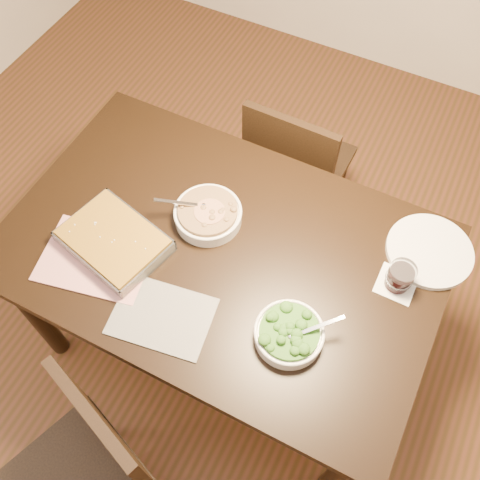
{
  "coord_description": "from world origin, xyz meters",
  "views": [
    {
      "loc": [
        0.45,
        -0.75,
        2.23
      ],
      "look_at": [
        0.05,
        0.03,
        0.8
      ],
      "focal_mm": 40.0,
      "sensor_mm": 36.0,
      "label": 1
    }
  ],
  "objects_px": {
    "dinner_plate": "(429,251)",
    "broccoli_bowl": "(289,334)",
    "table": "(222,263)",
    "baking_dish": "(114,241)",
    "stew_bowl": "(208,214)",
    "chair_far": "(295,165)",
    "wine_tumbler": "(400,276)",
    "chair_near": "(89,464)"
  },
  "relations": [
    {
      "from": "dinner_plate",
      "to": "broccoli_bowl",
      "type": "bearing_deg",
      "value": -121.36
    },
    {
      "from": "stew_bowl",
      "to": "broccoli_bowl",
      "type": "distance_m",
      "value": 0.48
    },
    {
      "from": "chair_near",
      "to": "broccoli_bowl",
      "type": "bearing_deg",
      "value": 72.82
    },
    {
      "from": "table",
      "to": "chair_near",
      "type": "height_order",
      "value": "chair_near"
    },
    {
      "from": "stew_bowl",
      "to": "wine_tumbler",
      "type": "distance_m",
      "value": 0.64
    },
    {
      "from": "stew_bowl",
      "to": "baking_dish",
      "type": "height_order",
      "value": "stew_bowl"
    },
    {
      "from": "chair_far",
      "to": "dinner_plate",
      "type": "bearing_deg",
      "value": 149.7
    },
    {
      "from": "wine_tumbler",
      "to": "chair_near",
      "type": "xyz_separation_m",
      "value": [
        -0.63,
        -0.85,
        -0.34
      ]
    },
    {
      "from": "wine_tumbler",
      "to": "broccoli_bowl",
      "type": "bearing_deg",
      "value": -126.19
    },
    {
      "from": "table",
      "to": "dinner_plate",
      "type": "height_order",
      "value": "dinner_plate"
    },
    {
      "from": "broccoli_bowl",
      "to": "wine_tumbler",
      "type": "bearing_deg",
      "value": 53.81
    },
    {
      "from": "stew_bowl",
      "to": "dinner_plate",
      "type": "xyz_separation_m",
      "value": [
        0.69,
        0.21,
        -0.02
      ]
    },
    {
      "from": "stew_bowl",
      "to": "baking_dish",
      "type": "bearing_deg",
      "value": -134.16
    },
    {
      "from": "stew_bowl",
      "to": "wine_tumbler",
      "type": "relative_size",
      "value": 2.54
    },
    {
      "from": "table",
      "to": "baking_dish",
      "type": "distance_m",
      "value": 0.36
    },
    {
      "from": "stew_bowl",
      "to": "chair_near",
      "type": "bearing_deg",
      "value": -90.0
    },
    {
      "from": "stew_bowl",
      "to": "chair_far",
      "type": "xyz_separation_m",
      "value": [
        0.09,
        0.57,
        -0.32
      ]
    },
    {
      "from": "stew_bowl",
      "to": "chair_near",
      "type": "xyz_separation_m",
      "value": [
        -0.0,
        -0.8,
        -0.32
      ]
    },
    {
      "from": "stew_bowl",
      "to": "chair_far",
      "type": "distance_m",
      "value": 0.66
    },
    {
      "from": "baking_dish",
      "to": "chair_near",
      "type": "height_order",
      "value": "chair_near"
    },
    {
      "from": "baking_dish",
      "to": "wine_tumbler",
      "type": "xyz_separation_m",
      "value": [
        0.85,
        0.28,
        0.02
      ]
    },
    {
      "from": "stew_bowl",
      "to": "baking_dish",
      "type": "relative_size",
      "value": 0.63
    },
    {
      "from": "chair_near",
      "to": "baking_dish",
      "type": "bearing_deg",
      "value": 130.3
    },
    {
      "from": "stew_bowl",
      "to": "chair_far",
      "type": "height_order",
      "value": "stew_bowl"
    },
    {
      "from": "broccoli_bowl",
      "to": "dinner_plate",
      "type": "xyz_separation_m",
      "value": [
        0.28,
        0.47,
        -0.02
      ]
    },
    {
      "from": "chair_near",
      "to": "wine_tumbler",
      "type": "bearing_deg",
      "value": 73.03
    },
    {
      "from": "stew_bowl",
      "to": "chair_near",
      "type": "distance_m",
      "value": 0.86
    },
    {
      "from": "table",
      "to": "wine_tumbler",
      "type": "bearing_deg",
      "value": 13.73
    },
    {
      "from": "chair_near",
      "to": "chair_far",
      "type": "bearing_deg",
      "value": 105.92
    },
    {
      "from": "chair_far",
      "to": "wine_tumbler",
      "type": "bearing_deg",
      "value": 137.18
    },
    {
      "from": "table",
      "to": "wine_tumbler",
      "type": "relative_size",
      "value": 15.12
    },
    {
      "from": "wine_tumbler",
      "to": "chair_near",
      "type": "distance_m",
      "value": 1.12
    },
    {
      "from": "dinner_plate",
      "to": "chair_far",
      "type": "distance_m",
      "value": 0.77
    },
    {
      "from": "chair_far",
      "to": "broccoli_bowl",
      "type": "bearing_deg",
      "value": 111.92
    },
    {
      "from": "broccoli_bowl",
      "to": "dinner_plate",
      "type": "relative_size",
      "value": 0.74
    },
    {
      "from": "dinner_plate",
      "to": "chair_near",
      "type": "bearing_deg",
      "value": -124.38
    },
    {
      "from": "baking_dish",
      "to": "dinner_plate",
      "type": "distance_m",
      "value": 1.01
    },
    {
      "from": "wine_tumbler",
      "to": "dinner_plate",
      "type": "height_order",
      "value": "wine_tumbler"
    },
    {
      "from": "broccoli_bowl",
      "to": "baking_dish",
      "type": "bearing_deg",
      "value": 176.92
    },
    {
      "from": "table",
      "to": "dinner_plate",
      "type": "bearing_deg",
      "value": 25.72
    },
    {
      "from": "dinner_plate",
      "to": "chair_near",
      "type": "distance_m",
      "value": 1.26
    },
    {
      "from": "dinner_plate",
      "to": "chair_near",
      "type": "xyz_separation_m",
      "value": [
        -0.69,
        -1.01,
        -0.3
      ]
    }
  ]
}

